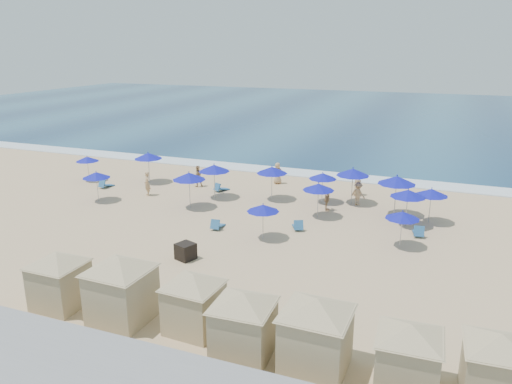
% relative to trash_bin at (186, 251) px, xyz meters
% --- Properties ---
extents(ground, '(160.00, 160.00, 0.00)m').
position_rel_trash_bin_xyz_m(ground, '(0.89, 3.49, -0.42)').
color(ground, tan).
rests_on(ground, ground).
extents(ocean, '(160.00, 80.00, 0.06)m').
position_rel_trash_bin_xyz_m(ocean, '(0.89, 58.49, -0.39)').
color(ocean, navy).
rests_on(ocean, ground).
extents(surf_line, '(160.00, 2.50, 0.08)m').
position_rel_trash_bin_xyz_m(surf_line, '(0.89, 18.99, -0.38)').
color(surf_line, white).
rests_on(surf_line, ground).
extents(seawall, '(160.00, 6.10, 1.22)m').
position_rel_trash_bin_xyz_m(seawall, '(0.89, -10.00, 0.23)').
color(seawall, gray).
rests_on(seawall, ground).
extents(trash_bin, '(1.07, 1.07, 0.84)m').
position_rel_trash_bin_xyz_m(trash_bin, '(0.00, 0.00, 0.00)').
color(trash_bin, black).
rests_on(trash_bin, ground).
extents(cabana_0, '(4.12, 4.12, 2.58)m').
position_rel_trash_bin_xyz_m(cabana_0, '(-2.45, -6.05, 1.06)').
color(cabana_0, tan).
rests_on(cabana_0, ground).
extents(cabana_1, '(4.66, 4.66, 2.92)m').
position_rel_trash_bin_xyz_m(cabana_1, '(0.58, -6.01, 1.25)').
color(cabana_1, tan).
rests_on(cabana_1, ground).
extents(cabana_2, '(4.05, 4.05, 2.54)m').
position_rel_trash_bin_xyz_m(cabana_2, '(3.55, -5.61, 1.04)').
color(cabana_2, tan).
rests_on(cabana_2, ground).
extents(cabana_3, '(4.21, 4.21, 2.65)m').
position_rel_trash_bin_xyz_m(cabana_3, '(5.91, -6.39, 1.10)').
color(cabana_3, tan).
rests_on(cabana_3, ground).
extents(cabana_4, '(4.55, 4.55, 2.85)m').
position_rel_trash_bin_xyz_m(cabana_4, '(8.43, -6.22, 1.21)').
color(cabana_4, tan).
rests_on(cabana_4, ground).
extents(cabana_5, '(4.06, 4.06, 2.55)m').
position_rel_trash_bin_xyz_m(cabana_5, '(11.36, -6.20, 1.04)').
color(cabana_5, tan).
rests_on(cabana_5, ground).
extents(cabana_6, '(4.10, 4.10, 2.57)m').
position_rel_trash_bin_xyz_m(cabana_6, '(13.89, -5.82, 1.05)').
color(cabana_6, tan).
rests_on(cabana_6, ground).
extents(umbrella_0, '(1.80, 1.80, 2.04)m').
position_rel_trash_bin_xyz_m(umbrella_0, '(-14.71, 10.52, 1.35)').
color(umbrella_0, '#A5A8AD').
rests_on(umbrella_0, ground).
extents(umbrella_1, '(1.89, 1.89, 2.15)m').
position_rel_trash_bin_xyz_m(umbrella_1, '(-10.49, 6.37, 1.45)').
color(umbrella_1, '#A5A8AD').
rests_on(umbrella_1, ground).
extents(umbrella_2, '(2.18, 2.18, 2.48)m').
position_rel_trash_bin_xyz_m(umbrella_2, '(-9.89, 11.83, 1.73)').
color(umbrella_2, '#A5A8AD').
rests_on(umbrella_2, ground).
extents(umbrella_3, '(2.19, 2.19, 2.50)m').
position_rel_trash_bin_xyz_m(umbrella_3, '(-3.84, 7.41, 1.74)').
color(umbrella_3, '#A5A8AD').
rests_on(umbrella_3, ground).
extents(umbrella_4, '(2.20, 2.20, 2.50)m').
position_rel_trash_bin_xyz_m(umbrella_4, '(-3.31, 10.04, 1.75)').
color(umbrella_4, '#A5A8AD').
rests_on(umbrella_4, ground).
extents(umbrella_5, '(2.16, 2.16, 2.45)m').
position_rel_trash_bin_xyz_m(umbrella_5, '(0.59, 11.14, 1.71)').
color(umbrella_5, '#A5A8AD').
rests_on(umbrella_5, ground).
extents(umbrella_6, '(1.82, 1.82, 2.08)m').
position_rel_trash_bin_xyz_m(umbrella_6, '(2.64, 4.05, 1.38)').
color(umbrella_6, '#A5A8AD').
rests_on(umbrella_6, ground).
extents(umbrella_7, '(1.91, 1.91, 2.17)m').
position_rel_trash_bin_xyz_m(umbrella_7, '(4.04, 11.76, 1.46)').
color(umbrella_7, '#A5A8AD').
rests_on(umbrella_7, ground).
extents(umbrella_8, '(1.99, 1.99, 2.26)m').
position_rel_trash_bin_xyz_m(umbrella_8, '(4.53, 8.75, 1.54)').
color(umbrella_8, '#A5A8AD').
rests_on(umbrella_8, ground).
extents(umbrella_9, '(2.24, 2.24, 2.55)m').
position_rel_trash_bin_xyz_m(umbrella_9, '(5.97, 12.30, 1.79)').
color(umbrella_9, '#A5A8AD').
rests_on(umbrella_9, ground).
extents(umbrella_10, '(1.96, 1.96, 2.24)m').
position_rel_trash_bin_xyz_m(umbrella_10, '(11.12, 10.20, 1.52)').
color(umbrella_10, '#A5A8AD').
rests_on(umbrella_10, ground).
extents(umbrella_11, '(1.82, 1.82, 2.08)m').
position_rel_trash_bin_xyz_m(umbrella_11, '(9.92, 5.64, 1.38)').
color(umbrella_11, '#A5A8AD').
rests_on(umbrella_11, ground).
extents(umbrella_12, '(2.37, 2.37, 2.70)m').
position_rel_trash_bin_xyz_m(umbrella_12, '(9.00, 10.79, 1.92)').
color(umbrella_12, '#A5A8AD').
rests_on(umbrella_12, ground).
extents(umbrella_13, '(2.08, 2.08, 2.37)m').
position_rel_trash_bin_xyz_m(umbrella_13, '(9.86, 9.05, 1.63)').
color(umbrella_13, '#A5A8AD').
rests_on(umbrella_13, ground).
extents(beach_chair_0, '(0.69, 1.30, 0.68)m').
position_rel_trash_bin_xyz_m(beach_chair_0, '(-12.21, 9.33, -0.18)').
color(beach_chair_0, '#286093').
rests_on(beach_chair_0, ground).
extents(beach_chair_1, '(1.00, 1.43, 0.72)m').
position_rel_trash_bin_xyz_m(beach_chair_1, '(-6.90, 13.42, -0.17)').
color(beach_chair_1, '#286093').
rests_on(beach_chair_1, ground).
extents(beach_chair_2, '(0.97, 1.33, 0.67)m').
position_rel_trash_bin_xyz_m(beach_chair_2, '(-3.66, 11.70, -0.19)').
color(beach_chair_2, '#286093').
rests_on(beach_chair_2, ground).
extents(beach_chair_3, '(0.64, 1.26, 0.67)m').
position_rel_trash_bin_xyz_m(beach_chair_3, '(-0.43, 4.50, -0.19)').
color(beach_chair_3, '#286093').
rests_on(beach_chair_3, ground).
extents(beach_chair_4, '(0.99, 1.34, 0.67)m').
position_rel_trash_bin_xyz_m(beach_chair_4, '(4.04, 6.14, -0.19)').
color(beach_chair_4, '#286093').
rests_on(beach_chair_4, ground).
extents(beach_chair_5, '(0.74, 1.34, 0.70)m').
position_rel_trash_bin_xyz_m(beach_chair_5, '(10.71, 7.69, -0.18)').
color(beach_chair_5, '#286093').
rests_on(beach_chair_5, ground).
extents(beachgoer_0, '(0.75, 0.75, 1.76)m').
position_rel_trash_bin_xyz_m(beachgoer_0, '(-8.05, 8.77, 0.46)').
color(beachgoer_0, tan).
rests_on(beachgoer_0, ground).
extents(beachgoer_1, '(1.01, 0.99, 1.64)m').
position_rel_trash_bin_xyz_m(beachgoer_1, '(-5.83, 12.21, 0.40)').
color(beachgoer_1, tan).
rests_on(beachgoer_1, ground).
extents(beachgoer_2, '(0.55, 0.99, 1.60)m').
position_rel_trash_bin_xyz_m(beachgoer_2, '(4.78, 10.17, 0.38)').
color(beachgoer_2, tan).
rests_on(beachgoer_2, ground).
extents(beachgoer_3, '(1.16, 0.90, 1.58)m').
position_rel_trash_bin_xyz_m(beachgoer_3, '(6.43, 12.14, 0.37)').
color(beachgoer_3, tan).
rests_on(beachgoer_3, ground).
extents(beachgoer_4, '(0.97, 0.86, 1.67)m').
position_rel_trash_bin_xyz_m(beachgoer_4, '(-0.41, 15.23, 0.42)').
color(beachgoer_4, tan).
rests_on(beachgoer_4, ground).
extents(beachgoer_5, '(0.57, 0.84, 1.67)m').
position_rel_trash_bin_xyz_m(beachgoer_5, '(5.96, 14.39, 0.42)').
color(beachgoer_5, tan).
rests_on(beachgoer_5, ground).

